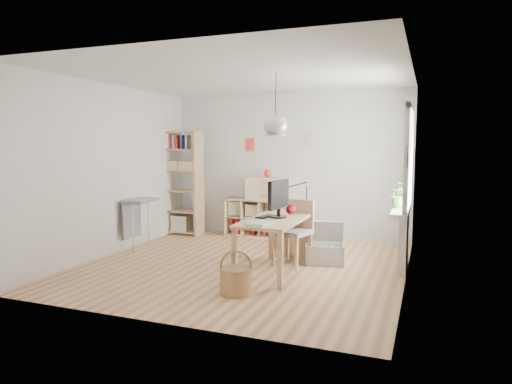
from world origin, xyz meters
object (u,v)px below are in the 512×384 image
(tall_bookshelf, at_px, (181,178))
(monitor, at_px, (279,197))
(cube_shelf, at_px, (261,221))
(desk, at_px, (275,225))
(chair, at_px, (294,228))
(storage_chest, at_px, (325,250))
(drawer_chest, at_px, (266,188))

(tall_bookshelf, relative_size, monitor, 3.36)
(cube_shelf, bearing_deg, desk, -65.39)
(cube_shelf, xyz_separation_m, chair, (1.16, -1.74, 0.24))
(storage_chest, distance_m, monitor, 1.20)
(desk, height_order, drawer_chest, drawer_chest)
(desk, bearing_deg, monitor, 73.38)
(cube_shelf, height_order, storage_chest, cube_shelf)
(storage_chest, bearing_deg, drawer_chest, 123.19)
(cube_shelf, distance_m, chair, 2.11)
(tall_bookshelf, relative_size, chair, 2.12)
(desk, relative_size, storage_chest, 2.05)
(storage_chest, height_order, monitor, monitor)
(desk, height_order, monitor, monitor)
(storage_chest, bearing_deg, chair, -158.13)
(chair, bearing_deg, drawer_chest, 137.48)
(cube_shelf, relative_size, drawer_chest, 1.91)
(desk, relative_size, cube_shelf, 1.07)
(tall_bookshelf, relative_size, drawer_chest, 2.73)
(desk, xyz_separation_m, chair, (0.13, 0.49, -0.12))
(storage_chest, relative_size, monitor, 1.23)
(tall_bookshelf, height_order, chair, tall_bookshelf)
(storage_chest, bearing_deg, monitor, -138.93)
(monitor, distance_m, drawer_chest, 2.31)
(tall_bookshelf, xyz_separation_m, monitor, (2.61, -1.87, -0.05))
(chair, relative_size, monitor, 1.58)
(chair, height_order, storage_chest, chair)
(desk, bearing_deg, chair, 74.61)
(tall_bookshelf, distance_m, monitor, 3.21)
(cube_shelf, bearing_deg, storage_chest, -43.54)
(chair, relative_size, drawer_chest, 1.29)
(tall_bookshelf, xyz_separation_m, storage_chest, (3.12, -1.20, -0.90))
(monitor, bearing_deg, chair, 80.41)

